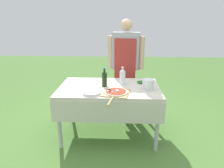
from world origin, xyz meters
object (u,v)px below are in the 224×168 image
at_px(plate_stack, 92,93).
at_px(water_bottle, 122,76).
at_px(person_cook, 126,60).
at_px(herb_container, 142,82).
at_px(pizza_on_peel, 115,93).
at_px(mixing_tub, 148,84).
at_px(oil_bottle, 105,79).
at_px(prep_table, 109,93).

bearing_deg(plate_stack, water_bottle, 45.83).
bearing_deg(person_cook, herb_container, 119.41).
height_order(pizza_on_peel, mixing_tub, mixing_tub).
bearing_deg(pizza_on_peel, oil_bottle, 131.32).
bearing_deg(prep_table, person_cook, 72.16).
height_order(person_cook, pizza_on_peel, person_cook).
bearing_deg(mixing_tub, prep_table, 172.75).
bearing_deg(pizza_on_peel, water_bottle, 87.70).
bearing_deg(herb_container, oil_bottle, -164.92).
height_order(pizza_on_peel, water_bottle, water_bottle).
relative_size(prep_table, water_bottle, 5.51).
relative_size(pizza_on_peel, oil_bottle, 2.19).
bearing_deg(water_bottle, mixing_tub, -29.02).
relative_size(pizza_on_peel, water_bottle, 2.30).
xyz_separation_m(person_cook, oil_bottle, (-0.30, -0.71, -0.11)).
distance_m(pizza_on_peel, herb_container, 0.54).
distance_m(pizza_on_peel, mixing_tub, 0.46).
height_order(mixing_tub, plate_stack, mixing_tub).
relative_size(water_bottle, mixing_tub, 1.62).
distance_m(person_cook, mixing_tub, 0.85).
relative_size(oil_bottle, water_bottle, 1.05).
bearing_deg(mixing_tub, plate_stack, -163.98).
distance_m(prep_table, plate_stack, 0.35).
relative_size(prep_table, oil_bottle, 5.27).
xyz_separation_m(pizza_on_peel, mixing_tub, (0.42, 0.18, 0.05)).
relative_size(herb_container, mixing_tub, 1.19).
distance_m(oil_bottle, water_bottle, 0.26).
relative_size(person_cook, plate_stack, 7.07).
xyz_separation_m(pizza_on_peel, herb_container, (0.36, 0.41, 0.00)).
bearing_deg(pizza_on_peel, prep_table, 121.31).
bearing_deg(pizza_on_peel, herb_container, 59.16).
distance_m(pizza_on_peel, oil_bottle, 0.32).
xyz_separation_m(mixing_tub, plate_stack, (-0.71, -0.20, -0.05)).
bearing_deg(mixing_tub, person_cook, 109.29).
xyz_separation_m(person_cook, mixing_tub, (0.28, -0.79, -0.15)).
distance_m(prep_table, water_bottle, 0.30).
xyz_separation_m(water_bottle, herb_container, (0.28, 0.04, -0.10)).
bearing_deg(mixing_tub, herb_container, 104.37).
height_order(oil_bottle, herb_container, oil_bottle).
distance_m(prep_table, herb_container, 0.49).
distance_m(oil_bottle, mixing_tub, 0.58).
height_order(prep_table, mixing_tub, mixing_tub).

